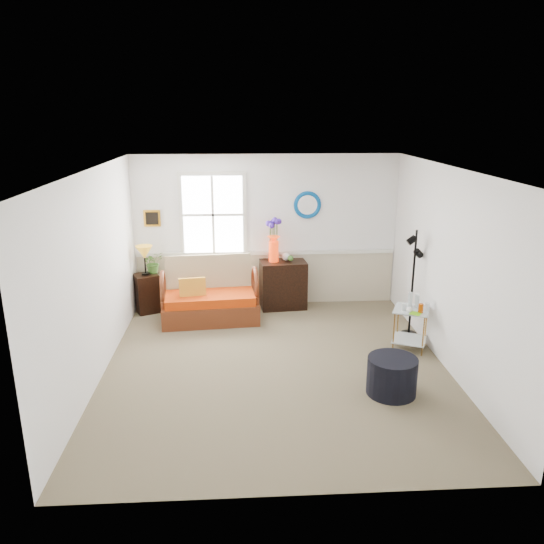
{
  "coord_description": "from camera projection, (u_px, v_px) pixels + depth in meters",
  "views": [
    {
      "loc": [
        -0.43,
        -6.39,
        3.25
      ],
      "look_at": [
        -0.02,
        0.46,
        1.18
      ],
      "focal_mm": 35.0,
      "sensor_mm": 36.0,
      "label": 1
    }
  ],
  "objects": [
    {
      "name": "walls",
      "position": [
        276.0,
        273.0,
        6.7
      ],
      "size": [
        4.51,
        5.01,
        2.6
      ],
      "color": "white",
      "rests_on": "floor"
    },
    {
      "name": "side_table",
      "position": [
        410.0,
        329.0,
        7.54
      ],
      "size": [
        0.62,
        0.62,
        0.6
      ],
      "primitive_type": null,
      "rotation": [
        0.0,
        0.0,
        -0.42
      ],
      "color": "olive",
      "rests_on": "floor"
    },
    {
      "name": "ceiling",
      "position": [
        276.0,
        169.0,
        6.32
      ],
      "size": [
        4.5,
        5.0,
        0.01
      ],
      "primitive_type": "cube",
      "color": "white",
      "rests_on": "walls"
    },
    {
      "name": "throw_pillow",
      "position": [
        193.0,
        291.0,
        8.4
      ],
      "size": [
        0.43,
        0.17,
        0.42
      ],
      "primitive_type": null,
      "rotation": [
        0.0,
        0.0,
        0.16
      ],
      "color": "#D2650E",
      "rests_on": "loveseat"
    },
    {
      "name": "tabletop_items",
      "position": [
        416.0,
        303.0,
        7.37
      ],
      "size": [
        0.5,
        0.5,
        0.22
      ],
      "primitive_type": null,
      "rotation": [
        0.0,
        0.0,
        -0.62
      ],
      "color": "silver",
      "rests_on": "side_table"
    },
    {
      "name": "ottoman",
      "position": [
        392.0,
        376.0,
        6.34
      ],
      "size": [
        0.71,
        0.71,
        0.46
      ],
      "primitive_type": "cylinder",
      "rotation": [
        0.0,
        0.0,
        0.21
      ],
      "color": "black",
      "rests_on": "floor"
    },
    {
      "name": "wainscot",
      "position": [
        266.0,
        279.0,
        9.31
      ],
      "size": [
        4.46,
        0.02,
        0.9
      ],
      "primitive_type": "cube",
      "color": "#BBAF93",
      "rests_on": "walls"
    },
    {
      "name": "floor_lamp",
      "position": [
        413.0,
        284.0,
        7.86
      ],
      "size": [
        0.26,
        0.26,
        1.63
      ],
      "primitive_type": null,
      "rotation": [
        0.0,
        0.0,
        0.09
      ],
      "color": "black",
      "rests_on": "floor"
    },
    {
      "name": "mirror",
      "position": [
        307.0,
        205.0,
        8.98
      ],
      "size": [
        0.47,
        0.07,
        0.47
      ],
      "primitive_type": "torus",
      "rotation": [
        1.57,
        0.0,
        0.0
      ],
      "color": "#005399",
      "rests_on": "walls"
    },
    {
      "name": "loveseat",
      "position": [
        210.0,
        290.0,
        8.54
      ],
      "size": [
        1.6,
        1.0,
        1.0
      ],
      "primitive_type": null,
      "rotation": [
        0.0,
        0.0,
        0.09
      ],
      "color": "brown",
      "rests_on": "floor"
    },
    {
      "name": "window",
      "position": [
        213.0,
        215.0,
        8.92
      ],
      "size": [
        1.14,
        0.06,
        1.44
      ],
      "primitive_type": null,
      "color": "white",
      "rests_on": "walls"
    },
    {
      "name": "potted_plant",
      "position": [
        153.0,
        265.0,
        8.91
      ],
      "size": [
        0.47,
        0.48,
        0.28
      ],
      "primitive_type": "imported",
      "rotation": [
        0.0,
        0.0,
        0.6
      ],
      "color": "#3A6B27",
      "rests_on": "lamp_stand"
    },
    {
      "name": "flower_vase",
      "position": [
        274.0,
        240.0,
        8.91
      ],
      "size": [
        0.27,
        0.27,
        0.73
      ],
      "primitive_type": null,
      "rotation": [
        0.0,
        0.0,
        -0.28
      ],
      "color": "red",
      "rests_on": "cabinet"
    },
    {
      "name": "chair_rail",
      "position": [
        266.0,
        253.0,
        9.17
      ],
      "size": [
        4.46,
        0.04,
        0.06
      ],
      "primitive_type": "cube",
      "color": "silver",
      "rests_on": "walls"
    },
    {
      "name": "table_lamp",
      "position": [
        145.0,
        261.0,
        8.74
      ],
      "size": [
        0.3,
        0.3,
        0.5
      ],
      "primitive_type": null,
      "rotation": [
        0.0,
        0.0,
        0.09
      ],
      "color": "gold",
      "rests_on": "lamp_stand"
    },
    {
      "name": "floor",
      "position": [
        276.0,
        366.0,
        7.07
      ],
      "size": [
        4.5,
        5.0,
        0.01
      ],
      "primitive_type": "cube",
      "color": "gray",
      "rests_on": "ground"
    },
    {
      "name": "lamp_stand",
      "position": [
        147.0,
        293.0,
        8.94
      ],
      "size": [
        0.49,
        0.49,
        0.65
      ],
      "primitive_type": null,
      "rotation": [
        0.0,
        0.0,
        0.43
      ],
      "color": "black",
      "rests_on": "floor"
    },
    {
      "name": "cabinet",
      "position": [
        283.0,
        284.0,
        9.13
      ],
      "size": [
        0.81,
        0.56,
        0.82
      ],
      "primitive_type": null,
      "rotation": [
        0.0,
        0.0,
        0.09
      ],
      "color": "black",
      "rests_on": "floor"
    },
    {
      "name": "picture",
      "position": [
        152.0,
        218.0,
        8.89
      ],
      "size": [
        0.28,
        0.03,
        0.28
      ],
      "primitive_type": "cube",
      "color": "#B87D1B",
      "rests_on": "walls"
    }
  ]
}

